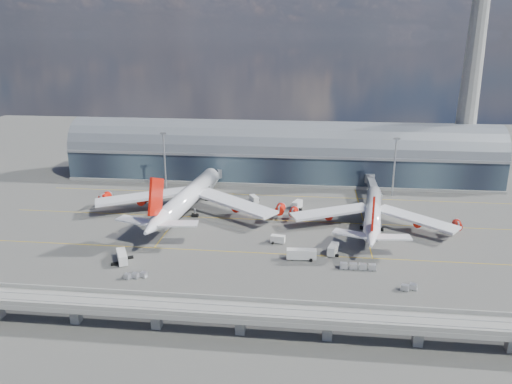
# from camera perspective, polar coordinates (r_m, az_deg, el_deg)

# --- Properties ---
(ground) EXTENTS (500.00, 500.00, 0.00)m
(ground) POSITION_cam_1_polar(r_m,az_deg,el_deg) (169.07, 0.91, -5.59)
(ground) COLOR #474744
(ground) RESTS_ON ground
(taxi_lines) EXTENTS (200.00, 80.12, 0.01)m
(taxi_lines) POSITION_cam_1_polar(r_m,az_deg,el_deg) (189.52, 1.57, -2.99)
(taxi_lines) COLOR gold
(taxi_lines) RESTS_ON ground
(terminal) EXTENTS (200.00, 30.00, 28.00)m
(terminal) POSITION_cam_1_polar(r_m,az_deg,el_deg) (239.67, 2.78, 4.21)
(terminal) COLOR #1C232F
(terminal) RESTS_ON ground
(control_tower) EXTENTS (19.00, 19.00, 103.00)m
(control_tower) POSITION_cam_1_polar(r_m,az_deg,el_deg) (248.29, 23.51, 12.71)
(control_tower) COLOR gray
(control_tower) RESTS_ON ground
(guideway) EXTENTS (220.00, 8.50, 7.20)m
(guideway) POSITION_cam_1_polar(r_m,az_deg,el_deg) (117.92, -1.82, -13.65)
(guideway) COLOR gray
(guideway) RESTS_ON ground
(floodlight_mast_left) EXTENTS (3.00, 0.70, 25.70)m
(floodlight_mast_left) POSITION_cam_1_polar(r_m,az_deg,el_deg) (225.91, -10.41, 3.72)
(floodlight_mast_left) COLOR gray
(floodlight_mast_left) RESTS_ON ground
(floodlight_mast_right) EXTENTS (3.00, 0.70, 25.70)m
(floodlight_mast_right) POSITION_cam_1_polar(r_m,az_deg,el_deg) (219.09, 15.54, 2.94)
(floodlight_mast_right) COLOR gray
(floodlight_mast_right) RESTS_ON ground
(airliner_left) EXTENTS (75.11, 78.96, 24.04)m
(airliner_left) POSITION_cam_1_polar(r_m,az_deg,el_deg) (192.50, -7.88, -0.66)
(airliner_left) COLOR white
(airliner_left) RESTS_ON ground
(airliner_right) EXTENTS (60.88, 63.67, 20.20)m
(airliner_right) POSITION_cam_1_polar(r_m,az_deg,el_deg) (182.99, 13.19, -2.48)
(airliner_right) COLOR white
(airliner_right) RESTS_ON ground
(jet_bridge_left) EXTENTS (4.40, 28.00, 7.25)m
(jet_bridge_left) POSITION_cam_1_polar(r_m,az_deg,el_deg) (220.98, -4.97, 1.37)
(jet_bridge_left) COLOR gray
(jet_bridge_left) RESTS_ON ground
(jet_bridge_right) EXTENTS (4.40, 32.00, 7.25)m
(jet_bridge_right) POSITION_cam_1_polar(r_m,az_deg,el_deg) (216.42, 13.20, 0.61)
(jet_bridge_right) COLOR gray
(jet_bridge_right) RESTS_ON ground
(service_truck_0) EXTENTS (5.93, 8.31, 3.31)m
(service_truck_0) POSITION_cam_1_polar(r_m,az_deg,el_deg) (158.56, -15.06, -7.18)
(service_truck_0) COLOR silver
(service_truck_0) RESTS_ON ground
(service_truck_1) EXTENTS (4.92, 2.89, 2.69)m
(service_truck_1) POSITION_cam_1_polar(r_m,az_deg,el_deg) (166.93, 2.52, -5.41)
(service_truck_1) COLOR silver
(service_truck_1) RESTS_ON ground
(service_truck_2) EXTENTS (9.28, 3.23, 3.32)m
(service_truck_2) POSITION_cam_1_polar(r_m,az_deg,el_deg) (155.59, 5.21, -7.09)
(service_truck_2) COLOR silver
(service_truck_2) RESTS_ON ground
(service_truck_3) EXTENTS (3.89, 6.61, 3.00)m
(service_truck_3) POSITION_cam_1_polar(r_m,az_deg,el_deg) (160.52, 8.78, -6.51)
(service_truck_3) COLOR silver
(service_truck_3) RESTS_ON ground
(service_truck_4) EXTENTS (4.37, 6.10, 3.22)m
(service_truck_4) POSITION_cam_1_polar(r_m,az_deg,el_deg) (199.51, 4.73, -1.48)
(service_truck_4) COLOR silver
(service_truck_4) RESTS_ON ground
(service_truck_5) EXTENTS (4.60, 6.06, 2.76)m
(service_truck_5) POSITION_cam_1_polar(r_m,az_deg,el_deg) (206.61, -0.21, -0.81)
(service_truck_5) COLOR silver
(service_truck_5) RESTS_ON ground
(cargo_train_0) EXTENTS (6.79, 3.51, 1.50)m
(cargo_train_0) POSITION_cam_1_polar(r_m,az_deg,el_deg) (148.17, -13.62, -9.27)
(cargo_train_0) COLOR gray
(cargo_train_0) RESTS_ON ground
(cargo_train_1) EXTENTS (10.86, 1.77, 1.81)m
(cargo_train_1) POSITION_cam_1_polar(r_m,az_deg,el_deg) (151.96, 11.57, -8.35)
(cargo_train_1) COLOR gray
(cargo_train_1) RESTS_ON ground
(cargo_train_2) EXTENTS (5.06, 2.94, 1.64)m
(cargo_train_2) POSITION_cam_1_polar(r_m,az_deg,el_deg) (144.01, 17.08, -10.36)
(cargo_train_2) COLOR gray
(cargo_train_2) RESTS_ON ground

